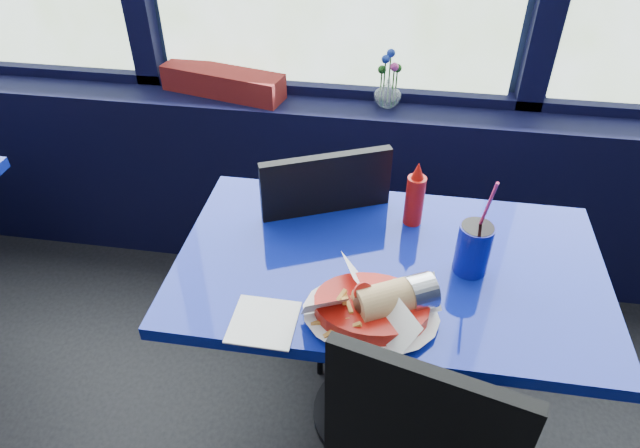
{
  "coord_description": "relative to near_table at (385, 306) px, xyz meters",
  "views": [
    {
      "loc": [
        0.3,
        0.78,
        1.83
      ],
      "look_at": [
        0.1,
        1.98,
        0.88
      ],
      "focal_mm": 32.0,
      "sensor_mm": 36.0,
      "label": 1
    }
  ],
  "objects": [
    {
      "name": "chair_near_back",
      "position": [
        -0.16,
        0.32,
        -0.02
      ],
      "size": [
        0.57,
        0.57,
        0.95
      ],
      "rotation": [
        0.0,
        0.0,
        3.56
      ],
      "color": "black",
      "rests_on": "ground"
    },
    {
      "name": "near_table",
      "position": [
        0.0,
        0.0,
        0.0
      ],
      "size": [
        1.2,
        0.7,
        0.75
      ],
      "color": "black",
      "rests_on": "ground"
    },
    {
      "name": "food_basket",
      "position": [
        -0.03,
        -0.22,
        0.22
      ],
      "size": [
        0.32,
        0.31,
        0.11
      ],
      "rotation": [
        0.0,
        0.0,
        0.06
      ],
      "color": "#AA120B",
      "rests_on": "near_table"
    },
    {
      "name": "window_sill",
      "position": [
        -0.3,
        0.87,
        -0.17
      ],
      "size": [
        5.0,
        0.26,
        0.8
      ],
      "primitive_type": "cube",
      "color": "black",
      "rests_on": "ground"
    },
    {
      "name": "soda_cup",
      "position": [
        0.22,
        0.0,
        0.26
      ],
      "size": [
        0.09,
        0.09,
        0.32
      ],
      "rotation": [
        0.0,
        0.0,
        -0.36
      ],
      "color": "#0B1083",
      "rests_on": "near_table"
    },
    {
      "name": "ketchup_bottle",
      "position": [
        0.06,
        0.2,
        0.28
      ],
      "size": [
        0.06,
        0.06,
        0.21
      ],
      "color": "#AA120B",
      "rests_on": "near_table"
    },
    {
      "name": "napkin",
      "position": [
        -0.3,
        -0.28,
        0.18
      ],
      "size": [
        0.17,
        0.17,
        0.0
      ],
      "primitive_type": "cube",
      "rotation": [
        0.0,
        0.0,
        -0.01
      ],
      "color": "white",
      "rests_on": "near_table"
    },
    {
      "name": "flower_vase",
      "position": [
        -0.07,
        0.87,
        0.3
      ],
      "size": [
        0.12,
        0.13,
        0.23
      ],
      "rotation": [
        0.0,
        0.0,
        0.16
      ],
      "color": "silver",
      "rests_on": "window_sill"
    },
    {
      "name": "planter_box",
      "position": [
        -0.74,
        0.88,
        0.28
      ],
      "size": [
        0.53,
        0.24,
        0.1
      ],
      "primitive_type": "cube",
      "rotation": [
        0.0,
        0.0,
        -0.23
      ],
      "color": "maroon",
      "rests_on": "window_sill"
    }
  ]
}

